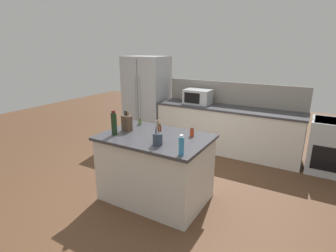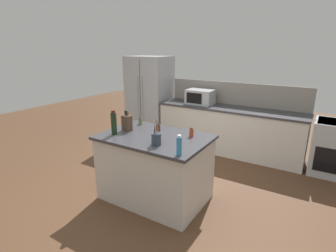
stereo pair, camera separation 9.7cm
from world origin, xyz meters
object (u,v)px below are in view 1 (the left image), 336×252
Objects in this scene: refrigerator at (147,97)px; spice_jar_paprika at (192,132)px; knife_block at (127,123)px; range_oven at (333,147)px; utensil_crock at (158,139)px; vinegar_bottle at (159,133)px; spice_jar_oregano at (140,122)px; microwave at (198,97)px; dish_soap_bottle at (181,146)px; wine_bottle at (114,124)px.

spice_jar_paprika is (2.12, -2.01, 0.05)m from refrigerator.
knife_block is at bearing -165.12° from spice_jar_paprika.
range_oven is 3.20m from utensil_crock.
utensil_crock reaches higher than vinegar_bottle.
knife_block is 0.35m from spice_jar_oregano.
knife_block is 0.95m from spice_jar_paprika.
refrigerator is at bearing 177.80° from microwave.
knife_block reaches higher than range_oven.
utensil_crock reaches higher than microwave.
dish_soap_bottle is at bearing -33.60° from spice_jar_oregano.
utensil_crock reaches higher than spice_jar_oregano.
refrigerator is 1.34m from microwave.
dish_soap_bottle is 1.03× the size of vinegar_bottle.
utensil_crock is (-1.97, -2.46, 0.56)m from range_oven.
utensil_crock is at bearing -65.15° from vinegar_bottle.
knife_block reaches higher than spice_jar_paprika.
range_oven is at bearing 34.74° from spice_jar_oregano.
wine_bottle reaches higher than vinegar_bottle.
refrigerator is at bearing 121.82° from spice_jar_oregano.
spice_jar_oregano is at bearing -94.61° from microwave.
wine_bottle is at bearing -137.99° from range_oven.
range_oven is 2.61m from microwave.
dish_soap_bottle is (1.08, -0.39, -0.00)m from knife_block.
range_oven is at bearing 42.01° from wine_bottle.
range_oven is 2.71× the size of wine_bottle.
knife_block is 2.86× the size of spice_jar_oregano.
refrigerator is at bearing 136.57° from spice_jar_paprika.
utensil_crock reaches higher than range_oven.
dish_soap_bottle reaches higher than spice_jar_oregano.
vinegar_bottle is at bearing 8.36° from wine_bottle.
vinegar_bottle is (-0.29, -0.38, 0.05)m from spice_jar_paprika.
vinegar_bottle is (-2.03, -2.33, 0.58)m from range_oven.
refrigerator is 2.06× the size of range_oven.
refrigerator is 2.55m from knife_block.
dish_soap_bottle reaches higher than vinegar_bottle.
knife_block is (-2.66, -2.20, 0.59)m from range_oven.
wine_bottle is (-0.16, -2.43, 0.01)m from microwave.
microwave is (-2.53, 0.00, 0.62)m from range_oven.
wine_bottle is at bearing 171.67° from dish_soap_bottle.
microwave reaches higher than range_oven.
range_oven is 3.15m from vinegar_bottle.
knife_block is 0.73m from utensil_crock.
microwave is 2.43m from wine_bottle.
wine_bottle is (-0.03, -0.23, 0.05)m from knife_block.
wine_bottle is at bearing 177.42° from utensil_crock.
range_oven is 3.30m from spice_jar_oregano.
utensil_crock reaches higher than dish_soap_bottle.
spice_jar_paprika is at bearing 52.61° from vinegar_bottle.
microwave is 4.53× the size of spice_jar_paprika.
vinegar_bottle reaches higher than spice_jar_paprika.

